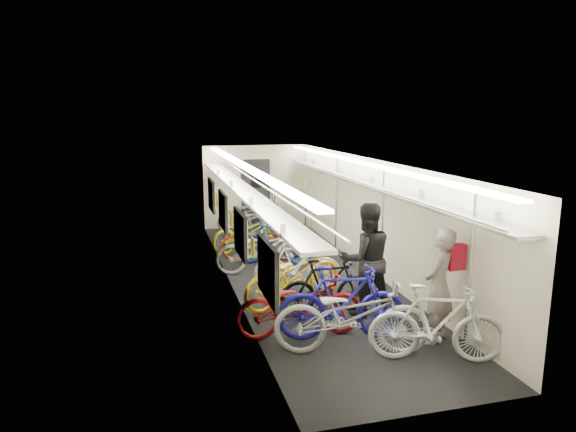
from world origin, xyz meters
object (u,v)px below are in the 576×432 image
bicycle_0 (352,316)px  backpack (456,257)px  bicycle_1 (342,303)px  passenger_near (439,286)px  passenger_mid (366,259)px

bicycle_0 → backpack: size_ratio=5.71×
bicycle_0 → bicycle_1: 0.47m
bicycle_0 → passenger_near: (1.37, 0.05, 0.29)m
bicycle_1 → passenger_near: size_ratio=1.12×
passenger_mid → backpack: passenger_mid is taller
backpack → bicycle_1: bearing=160.9°
bicycle_0 → passenger_near: size_ratio=1.26×
bicycle_1 → backpack: 1.79m
backpack → passenger_mid: bearing=119.8°
bicycle_0 → passenger_near: bearing=-72.3°
bicycle_0 → bicycle_1: (0.03, 0.47, 0.01)m
bicycle_0 → passenger_mid: 1.57m
passenger_near → backpack: passenger_near is taller
bicycle_0 → passenger_mid: size_ratio=1.14×
passenger_near → passenger_mid: size_ratio=0.90×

